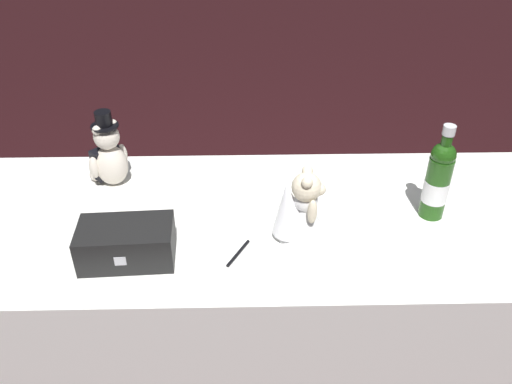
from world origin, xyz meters
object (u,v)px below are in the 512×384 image
Objects in this scene: signing_pen at (239,252)px; teddy_bear_groom at (109,156)px; teddy_bear_bride at (300,210)px; champagne_bottle at (438,179)px; gift_case_black at (127,243)px.

teddy_bear_groom is at bearing 138.62° from signing_pen.
teddy_bear_bride is at bearing 23.09° from signing_pen.
teddy_bear_groom is 1.13m from champagne_bottle.
teddy_bear_bride is (0.65, -0.33, -0.01)m from teddy_bear_groom.
signing_pen is (-0.64, -0.19, -0.14)m from champagne_bottle.
champagne_bottle is at bearing 11.75° from gift_case_black.
gift_case_black is at bearing -168.25° from champagne_bottle.
champagne_bottle is 2.66× the size of signing_pen.
gift_case_black is (0.13, -0.42, -0.05)m from teddy_bear_groom.
teddy_bear_groom is 0.86× the size of champagne_bottle.
gift_case_black is at bearing -169.65° from teddy_bear_bride.
gift_case_black is (-0.33, -0.01, 0.05)m from signing_pen.
champagne_bottle is (0.45, 0.11, 0.04)m from teddy_bear_bride.
teddy_bear_groom reaches higher than gift_case_black.
champagne_bottle reaches higher than teddy_bear_bride.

